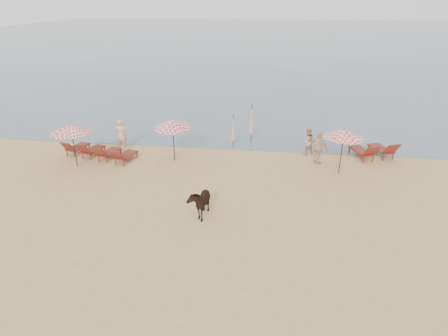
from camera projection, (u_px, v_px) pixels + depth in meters
The scene contains 13 objects.
ground at pixel (206, 257), 12.83m from camera, with size 120.00×120.00×0.00m, color tan.
sea at pixel (265, 36), 85.00m from camera, with size 160.00×140.00×0.06m, color #51606B.
lounger_cluster_left at pixel (99, 151), 20.56m from camera, with size 4.20×2.58×0.62m.
lounger_cluster_right at pixel (374, 150), 20.52m from camera, with size 2.52×2.48×0.71m.
umbrella_open_left_a at pixel (71, 128), 18.82m from camera, with size 2.07×2.07×2.36m.
umbrella_open_left_b at pixel (173, 123), 19.60m from camera, with size 1.90×1.94×2.42m.
umbrella_open_right at pixel (344, 133), 18.09m from camera, with size 1.95×1.95×2.37m.
umbrella_closed_left at pixel (233, 128), 21.67m from camera, with size 0.25×0.25×2.02m.
umbrella_closed_right at pixel (251, 119), 22.45m from camera, with size 0.29×0.29×2.37m.
cow at pixel (200, 201), 15.08m from camera, with size 0.70×1.53×1.29m, color black.
beachgoer_left at pixel (121, 135), 21.38m from camera, with size 0.69×0.45×1.89m, color #D8A687.
beachgoer_right_a at pixel (307, 141), 20.88m from camera, with size 0.77×0.60×1.58m, color tan.
beachgoer_right_b at pixel (318, 148), 19.64m from camera, with size 1.07×0.45×1.83m, color #D6A986.
Camera 1 is at (1.91, -10.23, 8.13)m, focal length 30.00 mm.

